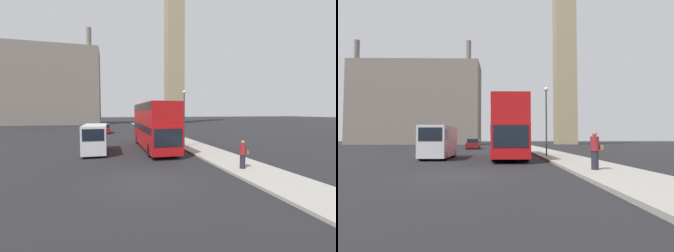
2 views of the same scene
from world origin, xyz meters
The scene contains 9 objects.
ground_plane centered at (0.00, 0.00, 0.00)m, with size 300.00×300.00×0.00m, color black.
sidewalk_strip centered at (6.66, 0.00, 0.07)m, with size 3.31×120.00×0.15m.
clock_tower centered at (19.46, 61.03, 33.02)m, with size 5.94×6.11×64.37m.
building_block_distant centered at (-21.24, 60.50, 11.10)m, with size 33.92×11.00×27.01m.
red_double_decker_bus centered at (2.42, 10.28, 2.48)m, with size 2.50×11.52×4.47m.
white_van centered at (-3.02, 9.12, 1.34)m, with size 1.95×5.22×2.51m.
pedestrian centered at (6.12, 0.61, 1.02)m, with size 0.55×0.39×1.74m.
street_lamp centered at (5.49, 9.91, 3.86)m, with size 0.36×0.36×5.63m.
parked_sedan centered at (-2.50, 28.84, 0.69)m, with size 1.86×4.50×1.52m.
Camera 2 is at (1.88, -11.30, 1.56)m, focal length 28.00 mm.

